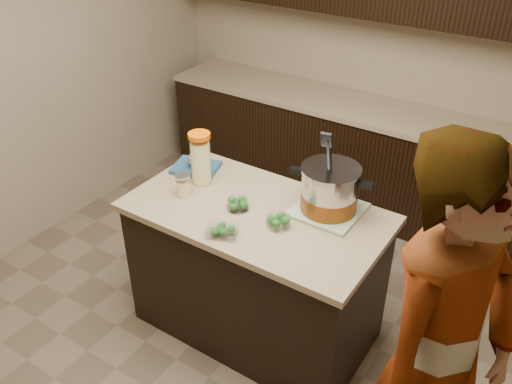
# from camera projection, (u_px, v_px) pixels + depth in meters

# --- Properties ---
(ground_plane) EXTENTS (4.00, 4.00, 0.00)m
(ground_plane) POSITION_uv_depth(u_px,v_px,m) (256.00, 325.00, 3.51)
(ground_plane) COLOR brown
(ground_plane) RESTS_ON ground
(room_shell) EXTENTS (4.04, 4.04, 2.72)m
(room_shell) POSITION_uv_depth(u_px,v_px,m) (256.00, 70.00, 2.60)
(room_shell) COLOR tan
(room_shell) RESTS_ON ground
(back_cabinets) EXTENTS (3.60, 0.63, 2.33)m
(back_cabinets) POSITION_uv_depth(u_px,v_px,m) (378.00, 102.00, 4.24)
(back_cabinets) COLOR black
(back_cabinets) RESTS_ON ground
(island) EXTENTS (1.46, 0.81, 0.90)m
(island) POSITION_uv_depth(u_px,v_px,m) (256.00, 271.00, 3.27)
(island) COLOR black
(island) RESTS_ON ground
(dish_towel) EXTENTS (0.36, 0.36, 0.02)m
(dish_towel) POSITION_uv_depth(u_px,v_px,m) (328.00, 210.00, 3.02)
(dish_towel) COLOR #588056
(dish_towel) RESTS_ON island
(stock_pot) EXTENTS (0.46, 0.38, 0.47)m
(stock_pot) POSITION_uv_depth(u_px,v_px,m) (329.00, 192.00, 2.95)
(stock_pot) COLOR #B7B7BC
(stock_pot) RESTS_ON dish_towel
(lemonade_pitcher) EXTENTS (0.15, 0.15, 0.32)m
(lemonade_pitcher) POSITION_uv_depth(u_px,v_px,m) (201.00, 160.00, 3.22)
(lemonade_pitcher) COLOR #F8F697
(lemonade_pitcher) RESTS_ON island
(mason_jar) EXTENTS (0.09, 0.09, 0.14)m
(mason_jar) POSITION_uv_depth(u_px,v_px,m) (183.00, 186.00, 3.13)
(mason_jar) COLOR #F8F697
(mason_jar) RESTS_ON island
(broccoli_tub_left) EXTENTS (0.16, 0.16, 0.06)m
(broccoli_tub_left) POSITION_uv_depth(u_px,v_px,m) (238.00, 205.00, 3.03)
(broccoli_tub_left) COLOR silver
(broccoli_tub_left) RESTS_ON island
(broccoli_tub_right) EXTENTS (0.14, 0.14, 0.06)m
(broccoli_tub_right) POSITION_uv_depth(u_px,v_px,m) (278.00, 222.00, 2.89)
(broccoli_tub_right) COLOR silver
(broccoli_tub_right) RESTS_ON island
(broccoli_tub_rect) EXTENTS (0.19, 0.17, 0.06)m
(broccoli_tub_rect) POSITION_uv_depth(u_px,v_px,m) (222.00, 231.00, 2.82)
(broccoli_tub_rect) COLOR silver
(broccoli_tub_rect) RESTS_ON island
(blue_tray) EXTENTS (0.33, 0.29, 0.10)m
(blue_tray) POSITION_uv_depth(u_px,v_px,m) (197.00, 165.00, 3.40)
(blue_tray) COLOR navy
(blue_tray) RESTS_ON island
(person) EXTENTS (0.67, 0.82, 1.92)m
(person) POSITION_uv_depth(u_px,v_px,m) (437.00, 365.00, 2.04)
(person) COLOR gray
(person) RESTS_ON ground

